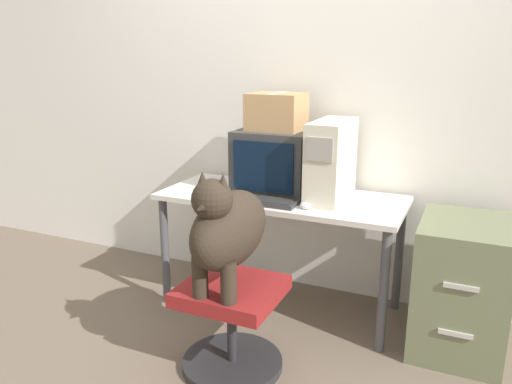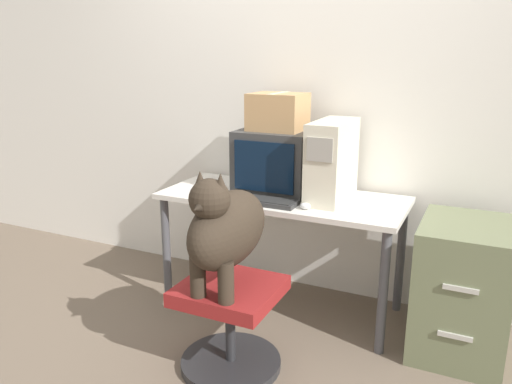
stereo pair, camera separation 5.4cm
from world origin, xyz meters
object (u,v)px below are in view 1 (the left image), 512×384
Objects in this scene: filing_cabinet at (461,286)px; cardboard_box at (277,112)px; office_chair at (232,322)px; crt_monitor at (276,161)px; pc_tower at (331,160)px; keyboard at (259,200)px; dog at (227,228)px.

cardboard_box reaches higher than filing_cabinet.
crt_monitor is at bearing 96.69° from office_chair.
crt_monitor is 0.29m from cardboard_box.
cardboard_box reaches higher than pc_tower.
crt_monitor is 1.04× the size of keyboard.
filing_cabinet is (1.10, -0.14, -0.55)m from crt_monitor.
keyboard is at bearing -86.64° from crt_monitor.
dog reaches higher than keyboard.
filing_cabinet reaches higher than office_chair.
keyboard reaches higher than office_chair.
pc_tower is at bearing 173.04° from filing_cabinet.
filing_cabinet is at bearing -7.00° from crt_monitor.
pc_tower is at bearing -7.09° from crt_monitor.
office_chair is at bearing -109.33° from pc_tower.
crt_monitor is 0.36m from pc_tower.
dog is (-0.00, -0.03, 0.50)m from office_chair.
pc_tower is 0.47m from keyboard.
crt_monitor reaches higher than dog.
filing_cabinet is at bearing 34.20° from dog.
filing_cabinet is (0.75, -0.09, -0.59)m from pc_tower.
office_chair is 0.72× the size of filing_cabinet.
dog is at bearing -83.59° from cardboard_box.
pc_tower is 1.50× the size of cardboard_box.
office_chair is 0.50m from dog.
filing_cabinet is at bearing -7.20° from cardboard_box.
cardboard_box is at bearing 172.29° from pc_tower.
filing_cabinet is at bearing -6.96° from pc_tower.
dog is (0.08, -0.53, 0.02)m from keyboard.
keyboard is 0.69m from office_chair.
crt_monitor is 0.76× the size of dog.
cardboard_box is at bearing 96.66° from office_chair.
cardboard_box is (-0.09, 0.82, 0.44)m from dog.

